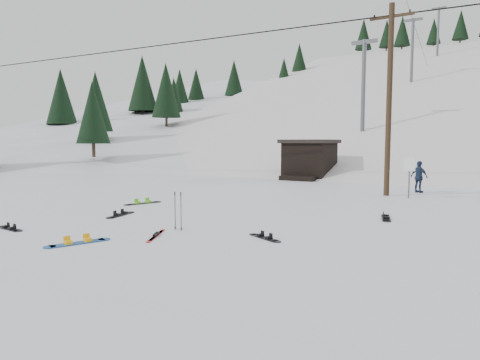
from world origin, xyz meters
The scene contains 20 objects.
ground centered at (0.00, 0.00, 0.00)m, with size 200.00×200.00×0.00m, color silver.
ski_slope centered at (0.00, 55.00, -12.00)m, with size 60.00×75.00×45.00m, color silver.
ridge_left centered at (-36.00, 48.00, -11.00)m, with size 34.00×85.00×38.00m, color silver.
treeline_left centered at (-34.00, 40.00, 0.00)m, with size 20.00×64.00×10.00m, color black, non-canonical shape.
treeline_crest centered at (0.00, 86.00, 0.00)m, with size 50.00×6.00×10.00m, color black, non-canonical shape.
utility_pole centered at (2.00, 14.00, 4.68)m, with size 2.00×0.26×9.00m.
trail_sign centered at (3.10, 13.58, 1.27)m, with size 0.50×0.09×1.85m.
lift_hut centered at (-5.00, 20.94, 1.36)m, with size 3.40×4.10×2.75m.
lift_tower_near centered at (-4.00, 30.00, 7.86)m, with size 2.20×0.36×8.00m.
lift_tower_mid centered at (-4.00, 50.00, 14.36)m, with size 2.20×0.36×8.00m.
lift_tower_far centered at (-4.00, 70.00, 20.86)m, with size 2.20×0.36×8.00m.
hero_snowboard centered at (-2.18, -0.27, 0.03)m, with size 0.77×1.58×0.12m.
hero_skis centered at (-1.11, 1.45, 0.02)m, with size 0.86×1.49×0.09m.
ski_poles centered at (-1.13, 2.39, 0.58)m, with size 0.31×0.08×1.12m.
board_scatter_a centered at (-5.45, -0.21, 0.02)m, with size 1.32×0.32×0.09m.
board_scatter_b centered at (-4.49, 3.22, 0.03)m, with size 0.58×1.48×0.11m.
board_scatter_c centered at (-5.92, 5.72, 0.03)m, with size 0.72×1.63×0.12m.
board_scatter_d centered at (1.54, 2.80, 0.02)m, with size 1.19×0.66×0.09m.
board_scatter_f centered at (3.54, 7.60, 0.03)m, with size 0.60×1.41×0.10m.
skier_navy centered at (3.11, 16.06, 0.81)m, with size 0.95×0.40×1.62m, color #1C2B47.
Camera 1 is at (7.03, -7.05, 2.57)m, focal length 32.00 mm.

